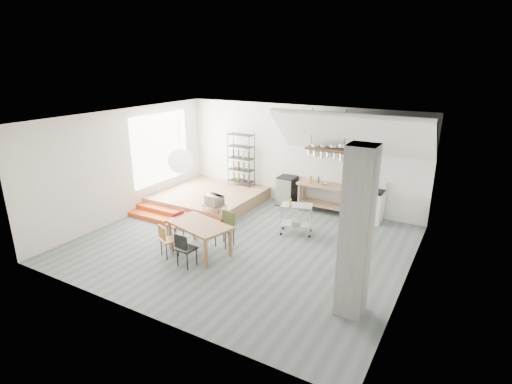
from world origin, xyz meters
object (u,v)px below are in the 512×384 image
Objects in this scene: rolling_cart at (297,215)px; stove at (372,206)px; mini_fridge at (287,191)px; dining_table at (199,227)px.

stove is at bearing 33.34° from rolling_cart.
stove reaches higher than rolling_cart.
rolling_cart is 0.98× the size of mini_fridge.
mini_fridge is at bearing 104.48° from rolling_cart.
mini_fridge is (-2.76, 0.04, -0.01)m from stove.
mini_fridge reaches higher than rolling_cart.
stove is 0.67× the size of dining_table.
stove is 2.76m from mini_fridge.
stove is 1.27× the size of rolling_cart.
dining_table is 1.88× the size of rolling_cart.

